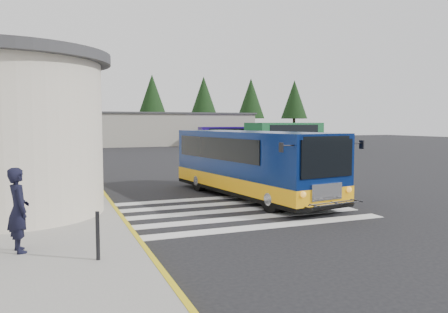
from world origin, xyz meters
name	(u,v)px	position (x,y,z in m)	size (l,w,h in m)	color
ground	(234,205)	(0.00, 0.00, 0.00)	(140.00, 140.00, 0.00)	black
curb_strip	(103,193)	(-4.05, 4.00, 0.08)	(0.12, 34.00, 0.16)	gold
crosswalk	(230,211)	(-0.50, -0.80, 0.01)	(8.00, 5.35, 0.01)	silver
depot_building	(151,129)	(6.00, 42.00, 2.11)	(26.40, 8.40, 4.20)	gray
tree_line	(141,96)	(6.29, 50.00, 6.77)	(58.40, 4.40, 10.00)	black
transit_bus	(251,166)	(1.26, 1.31, 1.22)	(4.01, 9.30, 2.56)	#061951
pedestrian_a	(18,210)	(-6.59, -3.86, 1.05)	(0.66, 0.43, 1.81)	black
pedestrian_b	(19,187)	(-6.80, -0.28, 1.07)	(0.90, 0.70, 1.85)	black
bollard	(98,236)	(-5.09, -5.04, 0.64)	(0.08, 0.08, 0.98)	black
far_bus_a	(232,135)	(14.61, 35.43, 1.34)	(8.20, 3.04, 2.07)	#1A0860
far_bus_b	(286,135)	(17.67, 27.55, 1.63)	(10.07, 5.50, 2.50)	#16552B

